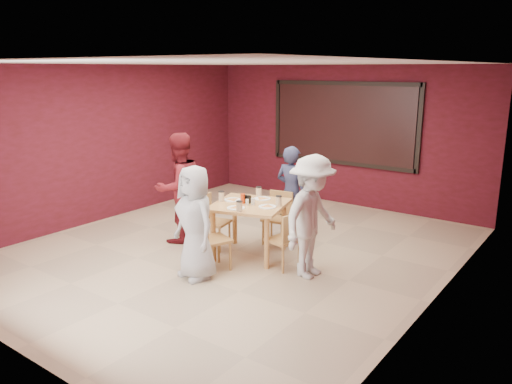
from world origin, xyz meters
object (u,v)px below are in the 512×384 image
Objects in this scene: chair_front at (208,237)px; diner_back at (291,192)px; chair_back at (278,214)px; diner_right at (312,217)px; dining_table at (249,210)px; chair_right at (287,237)px; diner_left at (179,188)px; chair_left at (211,218)px; diner_front at (195,223)px.

diner_back is at bearing 85.10° from chair_front.
diner_right reaches higher than chair_back.
dining_table is at bearing -90.99° from chair_back.
diner_right reaches higher than chair_right.
diner_left reaches higher than chair_front.
diner_left reaches higher than diner_right.
chair_back is 0.44m from diner_back.
dining_table is at bearing 171.33° from chair_right.
chair_left is at bearing -130.46° from chair_back.
dining_table is 0.83× the size of diner_back.
chair_left is at bearing 129.35° from chair_front.
diner_left is 2.43m from diner_right.
diner_left is at bearing 151.43° from chair_front.
chair_front is 1.88m from diner_back.
diner_back is at bearing 87.19° from dining_table.
diner_back is at bearing 141.34° from diner_left.
chair_left is at bearing 136.75° from diner_front.
diner_left is (-0.61, -0.06, 0.41)m from chair_left.
chair_front is at bearing -97.66° from dining_table.
diner_right is (2.43, 0.02, -0.05)m from diner_left.
chair_back is at bearing 49.54° from chair_left.
chair_right is (0.83, 0.68, -0.03)m from chair_front.
diner_front is at bearing 130.16° from diner_right.
chair_back is 1.64m from diner_left.
diner_back reaches higher than chair_right.
chair_left is 1.02× the size of chair_right.
diner_right reaches higher than chair_left.
chair_front is (-0.11, -0.79, -0.21)m from dining_table.
chair_front is 0.52× the size of diner_right.
diner_left is (-1.20, 0.65, 0.39)m from chair_front.
dining_table is at bearing 105.97° from diner_left.
chair_left is (-0.58, 0.71, -0.02)m from chair_front.
diner_back is 1.59m from diner_right.
chair_back is 0.54× the size of diner_back.
diner_right reaches higher than diner_front.
diner_right is at bearing -38.04° from chair_back.
dining_table is at bearing 85.78° from diner_right.
diner_left reaches higher than diner_front.
chair_front is at bearing 87.11° from diner_back.
dining_table is 1.54× the size of chair_back.
dining_table reaches higher than chair_front.
chair_front reaches higher than chair_back.
diner_left reaches higher than diner_back.
diner_right is (1.23, 0.67, 0.34)m from chair_front.
diner_back is 1.81m from diner_left.
dining_table is 0.72× the size of diner_left.
diner_front is (-0.10, -1.81, 0.30)m from chair_back.
chair_right is 1.39m from diner_back.
chair_back is 1.84m from diner_front.
diner_back reaches higher than diner_front.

